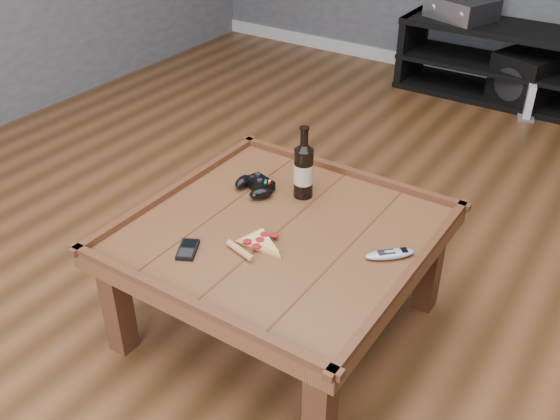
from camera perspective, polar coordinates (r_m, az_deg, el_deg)
The scene contains 12 objects.
ground at distance 2.47m, azimuth 0.02°, elevation -10.42°, with size 6.00×6.00×0.00m, color #452A13.
baseboard at distance 4.89m, azimuth 20.15°, elevation 11.05°, with size 5.00×0.02×0.10m, color silver.
coffee_table at distance 2.23m, azimuth 0.02°, elevation -3.04°, with size 1.03×1.03×0.48m.
media_console at distance 4.61m, azimuth 19.77°, elevation 12.47°, with size 1.40×0.45×0.50m.
beer_bottle at distance 2.33m, azimuth 2.17°, elevation 3.76°, with size 0.07×0.07×0.29m.
game_controller at distance 2.40m, azimuth -2.27°, elevation 2.24°, with size 0.18×0.15×0.05m.
pizza_slice at distance 2.11m, azimuth -2.11°, elevation -3.05°, with size 0.19×0.25×0.02m.
smartphone at distance 2.11m, azimuth -8.43°, elevation -3.58°, with size 0.10×0.13×0.01m.
remote_control at distance 2.09m, azimuth 10.04°, elevation -3.98°, with size 0.16×0.16×0.02m.
av_receiver at distance 4.60m, azimuth 16.27°, elevation 17.31°, with size 0.49×0.45×0.14m.
subwoofer at distance 4.58m, azimuth 21.48°, elevation 11.09°, with size 0.45×0.45×0.35m.
game_console at distance 4.40m, azimuth 21.78°, elevation 9.19°, with size 0.15×0.21×0.23m.
Camera 1 is at (1.00, -1.51, 1.69)m, focal length 40.00 mm.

